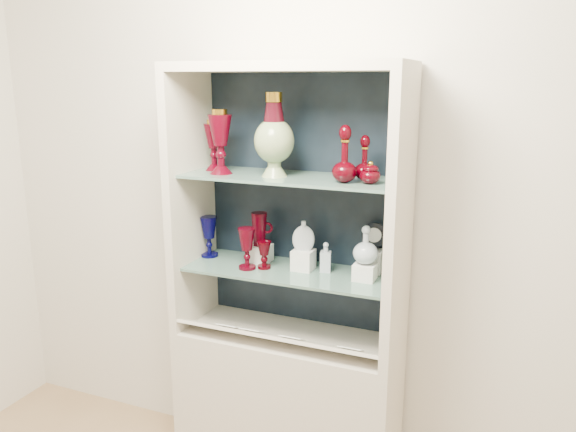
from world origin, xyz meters
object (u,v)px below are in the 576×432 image
at_px(pedestal_lamp_left, 214,145).
at_px(ruby_goblet_small, 264,255).
at_px(enamel_urn, 274,135).
at_px(ruby_decanter_a, 345,150).
at_px(cobalt_goblet, 209,236).
at_px(ruby_decanter_b, 365,156).
at_px(flat_flask, 304,235).
at_px(ruby_goblet_tall, 247,249).
at_px(cameo_medallion, 374,236).
at_px(pedestal_lamp_right, 220,142).
at_px(ruby_pitcher, 259,229).
at_px(clear_round_decanter, 366,246).
at_px(lidded_bowl, 370,172).
at_px(clear_square_bottle, 326,257).

xyz_separation_m(pedestal_lamp_left, ruby_goblet_small, (0.26, -0.04, -0.47)).
relative_size(pedestal_lamp_left, enamel_urn, 0.65).
distance_m(ruby_decanter_a, cobalt_goblet, 0.83).
distance_m(ruby_decanter_b, flat_flask, 0.44).
bearing_deg(ruby_goblet_tall, cameo_medallion, 17.93).
relative_size(enamel_urn, ruby_decanter_a, 1.37).
xyz_separation_m(ruby_decanter_b, cobalt_goblet, (-0.75, 0.01, -0.42)).
xyz_separation_m(pedestal_lamp_right, ruby_pitcher, (0.13, 0.10, -0.40)).
bearing_deg(ruby_decanter_b, ruby_goblet_small, -173.41).
distance_m(pedestal_lamp_right, ruby_pitcher, 0.44).
bearing_deg(ruby_decanter_b, cameo_medallion, 70.80).
bearing_deg(ruby_decanter_b, flat_flask, 179.98).
bearing_deg(enamel_urn, ruby_decanter_b, 8.65).
height_order(ruby_decanter_a, clear_round_decanter, ruby_decanter_a).
bearing_deg(cameo_medallion, pedestal_lamp_right, -174.73).
xyz_separation_m(ruby_decanter_a, lidded_bowl, (0.10, 0.01, -0.08)).
xyz_separation_m(lidded_bowl, ruby_goblet_small, (-0.47, 0.03, -0.40)).
xyz_separation_m(ruby_goblet_small, clear_square_bottle, (0.27, 0.06, 0.00)).
xyz_separation_m(lidded_bowl, flat_flask, (-0.31, 0.08, -0.31)).
distance_m(ruby_pitcher, cameo_medallion, 0.52).
xyz_separation_m(cobalt_goblet, cameo_medallion, (0.78, 0.08, 0.07)).
distance_m(clear_square_bottle, cameo_medallion, 0.23).
distance_m(ruby_decanter_b, cameo_medallion, 0.37).
height_order(flat_flask, clear_round_decanter, same).
relative_size(cobalt_goblet, ruby_pitcher, 1.27).
bearing_deg(cobalt_goblet, ruby_pitcher, 2.92).
relative_size(pedestal_lamp_left, cameo_medallion, 1.80).
bearing_deg(pedestal_lamp_right, pedestal_lamp_left, 136.00).
xyz_separation_m(pedestal_lamp_right, flat_flask, (0.36, 0.08, -0.40)).
relative_size(ruby_decanter_a, flat_flask, 1.88).
relative_size(pedestal_lamp_left, pedestal_lamp_right, 0.82).
relative_size(pedestal_lamp_left, clear_round_decanter, 1.44).
relative_size(enamel_urn, cameo_medallion, 2.77).
relative_size(enamel_urn, clear_square_bottle, 2.62).
relative_size(enamel_urn, ruby_decanter_b, 1.81).
bearing_deg(pedestal_lamp_right, ruby_decanter_b, 7.32).
relative_size(pedestal_lamp_right, cameo_medallion, 2.20).
height_order(ruby_goblet_tall, clear_square_bottle, ruby_goblet_tall).
xyz_separation_m(ruby_pitcher, clear_round_decanter, (0.51, -0.05, -0.01)).
xyz_separation_m(ruby_decanter_b, clear_round_decanter, (0.02, -0.02, -0.37)).
relative_size(ruby_decanter_b, flat_flask, 1.42).
relative_size(ruby_goblet_small, flat_flask, 0.91).
bearing_deg(ruby_goblet_small, pedestal_lamp_right, -171.02).
height_order(ruby_goblet_small, flat_flask, flat_flask).
bearing_deg(ruby_decanter_a, ruby_pitcher, 165.34).
distance_m(ruby_decanter_b, ruby_goblet_small, 0.63).
bearing_deg(lidded_bowl, ruby_pitcher, 169.27).
distance_m(ruby_goblet_tall, ruby_goblet_small, 0.08).
height_order(ruby_decanter_a, ruby_goblet_tall, ruby_decanter_a).
bearing_deg(pedestal_lamp_right, enamel_urn, 5.24).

